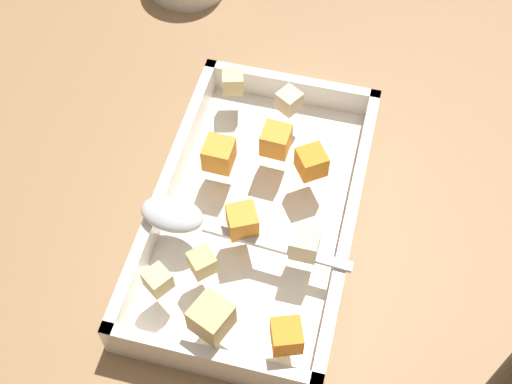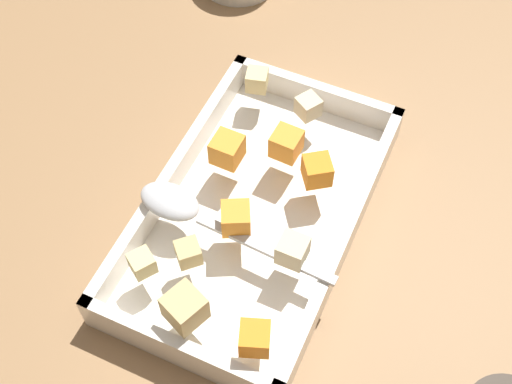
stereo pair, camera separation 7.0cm
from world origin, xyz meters
The scene contains 14 objects.
ground_plane centered at (0.00, 0.00, 0.00)m, with size 4.00×4.00×0.00m, color #936D47.
baking_dish centered at (0.01, -0.01, 0.01)m, with size 0.36×0.21×0.05m.
carrot_chunk_under_handle centered at (0.05, -0.02, 0.06)m, with size 0.03×0.03×0.03m, color orange.
carrot_chunk_near_right centered at (-0.02, -0.06, 0.06)m, with size 0.03×0.03×0.03m, color orange.
carrot_chunk_front_center centered at (0.16, 0.05, 0.06)m, with size 0.03×0.03×0.03m, color orange.
carrot_chunk_near_left centered at (-0.03, 0.04, 0.06)m, with size 0.03×0.03×0.03m, color orange.
carrot_chunk_center centered at (-0.05, -0.01, 0.06)m, with size 0.03×0.03×0.03m, color orange.
potato_chunk_mid_left centered at (0.13, -0.08, 0.06)m, with size 0.02×0.02×0.02m, color #E0CC89.
potato_chunk_near_spoon centered at (0.06, 0.05, 0.06)m, with size 0.03×0.03×0.03m, color beige.
potato_chunk_corner_sw centered at (-0.11, -0.01, 0.06)m, with size 0.02×0.02×0.02m, color beige.
potato_chunk_rim_edge centered at (0.11, -0.04, 0.06)m, with size 0.02×0.02×0.02m, color tan.
potato_chunk_corner_ne centered at (-0.13, -0.07, 0.06)m, with size 0.02×0.02×0.02m, color #E0CC89.
potato_chunk_far_left centered at (0.16, -0.02, 0.07)m, with size 0.03×0.03×0.03m, color tan.
serving_spoon centered at (0.06, -0.07, 0.06)m, with size 0.04×0.22×0.02m.
Camera 1 is at (0.39, 0.08, 0.64)m, focal length 48.30 mm.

